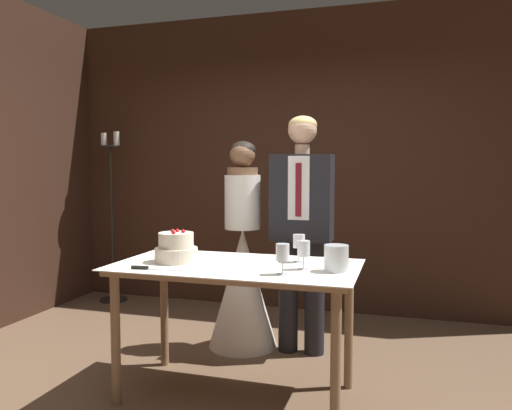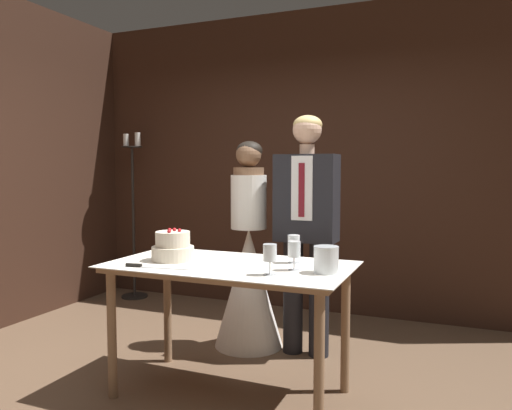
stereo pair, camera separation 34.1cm
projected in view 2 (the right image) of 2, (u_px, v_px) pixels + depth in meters
ground_plane at (213, 398)px, 3.06m from camera, size 40.00×40.00×0.00m
wall_back at (312, 162)px, 4.93m from camera, size 4.91×0.12×2.94m
cake_table at (230, 279)px, 3.06m from camera, size 1.48×0.80×0.82m
tiered_cake at (173, 247)px, 3.17m from camera, size 0.27×0.27×0.21m
cake_knife at (146, 266)px, 2.94m from camera, size 0.42×0.08×0.02m
wine_glass_near at (294, 243)px, 3.07m from camera, size 0.07×0.07×0.17m
wine_glass_middle at (294, 251)px, 2.86m from camera, size 0.07×0.07×0.17m
wine_glass_far at (270, 254)px, 2.73m from camera, size 0.08×0.08×0.17m
hurricane_candle at (326, 260)px, 2.78m from camera, size 0.14×0.14×0.15m
bride at (249, 272)px, 3.93m from camera, size 0.54×0.54×1.62m
groom at (306, 220)px, 3.72m from camera, size 0.45×0.25×1.80m
candle_stand at (133, 220)px, 5.40m from camera, size 0.28×0.28×1.79m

